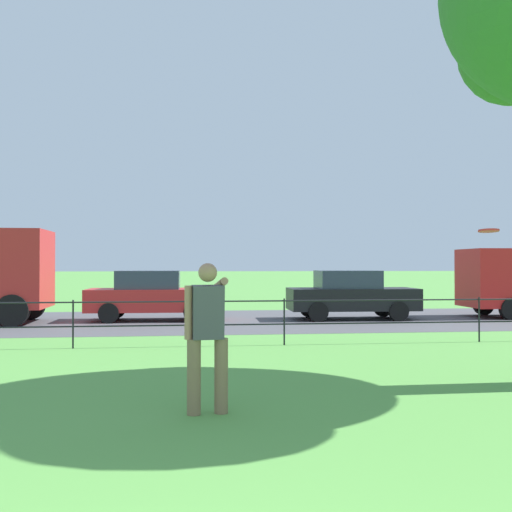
% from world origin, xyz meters
% --- Properties ---
extents(street_strip, '(80.00, 7.86, 0.01)m').
position_xyz_m(street_strip, '(0.00, 17.42, 0.00)').
color(street_strip, '#4C4C51').
rests_on(street_strip, ground).
extents(park_fence, '(30.96, 0.04, 1.00)m').
position_xyz_m(park_fence, '(0.00, 11.52, 0.67)').
color(park_fence, black).
rests_on(park_fence, ground).
extents(person_thrower, '(0.51, 0.79, 1.75)m').
position_xyz_m(person_thrower, '(0.33, 5.72, 0.95)').
color(person_thrower, '#846B4C').
rests_on(person_thrower, ground).
extents(frisbee, '(0.31, 0.31, 0.05)m').
position_xyz_m(frisbee, '(4.07, 6.24, 2.18)').
color(frisbee, red).
extents(car_red_right, '(4.03, 1.88, 1.54)m').
position_xyz_m(car_red_right, '(-0.91, 17.62, 0.78)').
color(car_red_right, red).
rests_on(car_red_right, ground).
extents(car_black_center, '(4.05, 1.91, 1.54)m').
position_xyz_m(car_black_center, '(5.32, 17.33, 0.78)').
color(car_black_center, black).
rests_on(car_black_center, ground).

